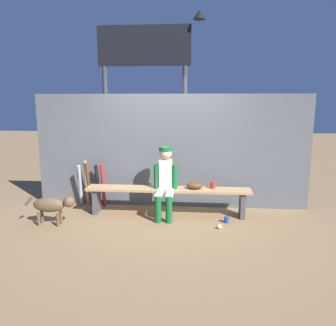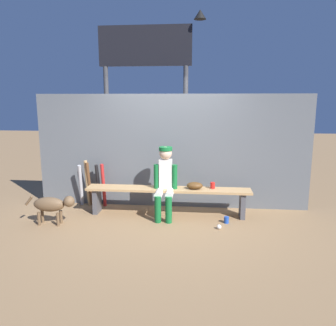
% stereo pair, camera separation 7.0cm
% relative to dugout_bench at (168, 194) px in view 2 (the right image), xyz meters
% --- Properties ---
extents(ground_plane, '(30.00, 30.00, 0.00)m').
position_rel_dugout_bench_xyz_m(ground_plane, '(0.00, 0.00, -0.39)').
color(ground_plane, olive).
extents(chainlink_fence, '(5.10, 0.03, 2.12)m').
position_rel_dugout_bench_xyz_m(chainlink_fence, '(0.00, 0.51, 0.67)').
color(chainlink_fence, '#595E63').
rests_on(chainlink_fence, ground_plane).
extents(dugout_bench, '(2.88, 0.36, 0.49)m').
position_rel_dugout_bench_xyz_m(dugout_bench, '(0.00, 0.00, 0.00)').
color(dugout_bench, tan).
rests_on(dugout_bench, ground_plane).
extents(player_seated, '(0.41, 0.55, 1.22)m').
position_rel_dugout_bench_xyz_m(player_seated, '(-0.04, -0.11, 0.28)').
color(player_seated, silver).
rests_on(player_seated, ground_plane).
extents(baseball_glove, '(0.28, 0.20, 0.12)m').
position_rel_dugout_bench_xyz_m(baseball_glove, '(0.47, 0.00, 0.16)').
color(baseball_glove, '#593819').
rests_on(baseball_glove, dugout_bench).
extents(bat_aluminum_red, '(0.08, 0.15, 0.84)m').
position_rel_dugout_bench_xyz_m(bat_aluminum_red, '(-1.26, 0.33, 0.03)').
color(bat_aluminum_red, '#B22323').
rests_on(bat_aluminum_red, ground_plane).
extents(bat_aluminum_black, '(0.08, 0.21, 0.81)m').
position_rel_dugout_bench_xyz_m(bat_aluminum_black, '(-1.38, 0.40, 0.02)').
color(bat_aluminum_black, black).
rests_on(bat_aluminum_black, ground_plane).
extents(bat_wood_dark, '(0.08, 0.20, 0.86)m').
position_rel_dugout_bench_xyz_m(bat_wood_dark, '(-1.54, 0.35, 0.05)').
color(bat_wood_dark, brown).
rests_on(bat_wood_dark, ground_plane).
extents(bat_wood_tan, '(0.08, 0.16, 0.89)m').
position_rel_dugout_bench_xyz_m(bat_wood_tan, '(-1.58, 0.35, 0.06)').
color(bat_wood_tan, tan).
rests_on(bat_wood_tan, ground_plane).
extents(bat_aluminum_silver, '(0.11, 0.22, 0.81)m').
position_rel_dugout_bench_xyz_m(bat_aluminum_silver, '(-1.71, 0.35, 0.02)').
color(bat_aluminum_silver, '#B7B7BC').
rests_on(bat_aluminum_silver, ground_plane).
extents(baseball, '(0.07, 0.07, 0.07)m').
position_rel_dugout_bench_xyz_m(baseball, '(0.87, -0.58, -0.35)').
color(baseball, white).
rests_on(baseball, ground_plane).
extents(cup_on_ground, '(0.08, 0.08, 0.11)m').
position_rel_dugout_bench_xyz_m(cup_on_ground, '(1.00, -0.31, -0.33)').
color(cup_on_ground, '#1E47AD').
rests_on(cup_on_ground, ground_plane).
extents(cup_on_bench, '(0.08, 0.08, 0.11)m').
position_rel_dugout_bench_xyz_m(cup_on_bench, '(0.78, 0.06, 0.16)').
color(cup_on_bench, red).
rests_on(cup_on_bench, dugout_bench).
extents(scoreboard, '(2.18, 0.27, 3.72)m').
position_rel_dugout_bench_xyz_m(scoreboard, '(-0.55, 1.38, 2.23)').
color(scoreboard, '#3F3F42').
rests_on(scoreboard, ground_plane).
extents(dog, '(0.84, 0.20, 0.49)m').
position_rel_dugout_bench_xyz_m(dog, '(-1.82, -0.64, -0.05)').
color(dog, brown).
rests_on(dog, ground_plane).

